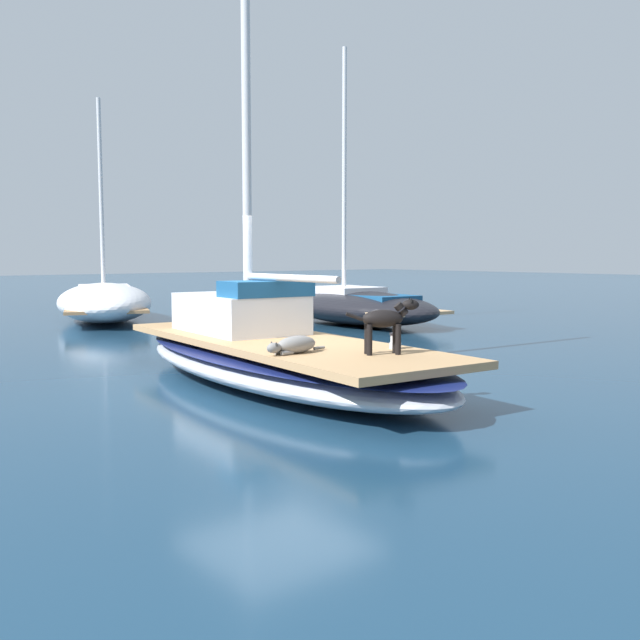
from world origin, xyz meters
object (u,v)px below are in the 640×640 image
object	(u,v)px
sailboat_main	(278,361)
moored_boat_far_astern	(105,301)
dog_grey	(294,345)
moored_boat_starboard_side	(357,305)
dog_black	(386,320)
deck_winch	(395,341)

from	to	relation	value
sailboat_main	moored_boat_far_astern	distance (m)	11.33
sailboat_main	dog_grey	bearing A→B (deg)	-117.59
moored_boat_far_astern	sailboat_main	bearing A→B (deg)	-99.29
sailboat_main	dog_grey	size ratio (longest dim) A/B	7.77
sailboat_main	moored_boat_starboard_side	world-z (taller)	moored_boat_starboard_side
sailboat_main	dog_black	bearing A→B (deg)	-86.77
sailboat_main	moored_boat_starboard_side	distance (m)	9.08
dog_grey	moored_boat_far_astern	distance (m)	12.83
deck_winch	dog_black	bearing A→B (deg)	-147.30
dog_grey	dog_black	xyz separation A→B (m)	(0.85, -0.77, 0.32)
dog_black	moored_boat_starboard_side	world-z (taller)	moored_boat_starboard_side
dog_grey	deck_winch	xyz separation A→B (m)	(1.30, -0.48, -0.01)
sailboat_main	deck_winch	bearing A→B (deg)	-73.08
sailboat_main	deck_winch	size ratio (longest dim) A/B	35.30
sailboat_main	dog_black	distance (m)	2.29
dog_grey	moored_boat_far_astern	bearing A→B (deg)	78.51
dog_black	deck_winch	size ratio (longest dim) A/B	4.09
dog_black	deck_winch	xyz separation A→B (m)	(0.45, 0.29, -0.32)
moored_boat_starboard_side	moored_boat_far_astern	bearing A→B (deg)	133.85
dog_black	deck_winch	world-z (taller)	dog_black
deck_winch	moored_boat_far_astern	size ratio (longest dim) A/B	0.03
dog_grey	dog_black	distance (m)	1.19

